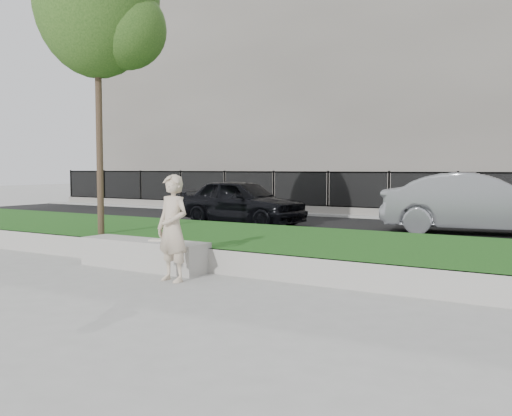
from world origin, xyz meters
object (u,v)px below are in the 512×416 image
Objects in this scene: young_tree at (102,1)px; car_dark at (242,202)px; man at (173,228)px; book at (157,240)px; car_silver at (479,204)px; stone_bench at (144,254)px.

young_tree is 7.41m from car_dark.
young_tree is 1.55× the size of car_dark.
book is (-0.85, 0.61, -0.30)m from man.
man is 0.26× the size of young_tree.
car_silver reaches higher than book.
young_tree is at bearing 131.16° from car_silver.
man is 6.64× the size of book.
young_tree is (-2.90, 1.44, 4.12)m from man.
car_dark is at bearing 109.65° from stone_bench.
young_tree is (-1.77, 0.84, 4.68)m from stone_bench.
car_dark is 0.85× the size of car_silver.
stone_bench is 1.49× the size of man.
young_tree reaches higher than book.
car_dark is (-2.46, 6.90, 0.48)m from stone_bench.
car_dark is at bearing 90.35° from book.
man is 1.09m from book.
young_tree reaches higher than stone_bench.
book is 7.42m from car_dark.
man is at bearing -57.30° from book.
young_tree is at bearing 162.39° from man.
young_tree reaches higher than car_silver.
young_tree reaches higher than car_dark.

